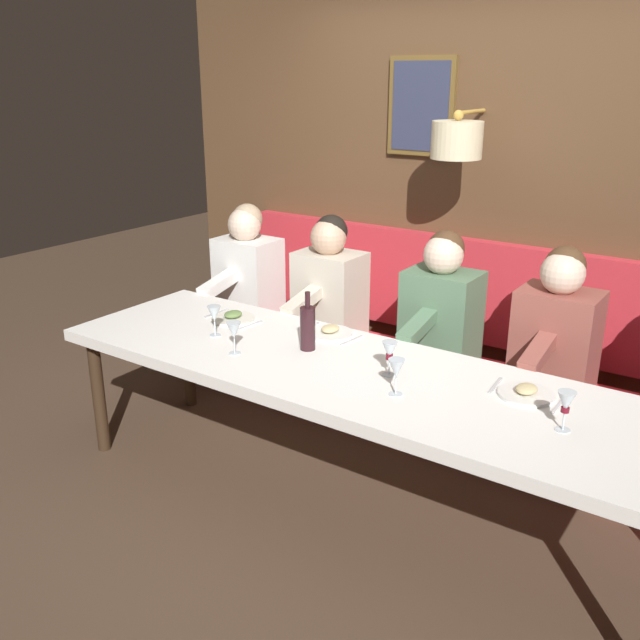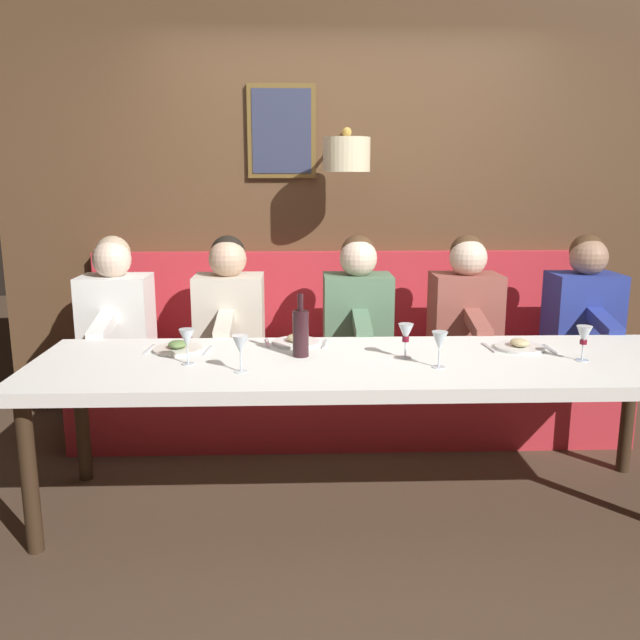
% 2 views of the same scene
% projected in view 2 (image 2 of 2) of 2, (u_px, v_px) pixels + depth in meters
% --- Properties ---
extents(ground_plane, '(12.00, 12.00, 0.00)m').
position_uv_depth(ground_plane, '(364.00, 506.00, 3.25)').
color(ground_plane, '#4C3828').
extents(dining_table, '(0.90, 3.10, 0.74)m').
position_uv_depth(dining_table, '(366.00, 372.00, 3.10)').
color(dining_table, white).
rests_on(dining_table, ground_plane).
extents(banquette_bench, '(0.52, 3.30, 0.45)m').
position_uv_depth(banquette_bench, '(350.00, 402.00, 4.07)').
color(banquette_bench, red).
rests_on(banquette_bench, ground_plane).
extents(back_wall_panel, '(0.59, 4.50, 2.90)m').
position_uv_depth(back_wall_panel, '(345.00, 209.00, 4.39)').
color(back_wall_panel, brown).
rests_on(back_wall_panel, ground_plane).
extents(diner_nearest, '(0.60, 0.40, 0.79)m').
position_uv_depth(diner_nearest, '(584.00, 306.00, 3.98)').
color(diner_nearest, '#283893').
rests_on(diner_nearest, banquette_bench).
extents(diner_near, '(0.60, 0.40, 0.79)m').
position_uv_depth(diner_near, '(465.00, 307.00, 3.96)').
color(diner_near, '#934C42').
rests_on(diner_near, banquette_bench).
extents(diner_middle, '(0.60, 0.40, 0.79)m').
position_uv_depth(diner_middle, '(358.00, 307.00, 3.94)').
color(diner_middle, '#567A5B').
rests_on(diner_middle, banquette_bench).
extents(diner_far, '(0.60, 0.40, 0.79)m').
position_uv_depth(diner_far, '(229.00, 308.00, 3.91)').
color(diner_far, beige).
rests_on(diner_far, banquette_bench).
extents(diner_farthest, '(0.60, 0.40, 0.79)m').
position_uv_depth(diner_farthest, '(116.00, 309.00, 3.89)').
color(diner_farthest, white).
rests_on(diner_farthest, banquette_bench).
extents(place_setting_0, '(0.24, 0.33, 0.05)m').
position_uv_depth(place_setting_0, '(296.00, 341.00, 3.38)').
color(place_setting_0, white).
rests_on(place_setting_0, dining_table).
extents(place_setting_1, '(0.24, 0.32, 0.05)m').
position_uv_depth(place_setting_1, '(178.00, 348.00, 3.25)').
color(place_setting_1, silver).
rests_on(place_setting_1, dining_table).
extents(place_setting_2, '(0.24, 0.31, 0.05)m').
position_uv_depth(place_setting_2, '(520.00, 346.00, 3.28)').
color(place_setting_2, white).
rests_on(place_setting_2, dining_table).
extents(wine_glass_0, '(0.07, 0.07, 0.16)m').
position_uv_depth(wine_glass_0, '(240.00, 346.00, 2.87)').
color(wine_glass_0, silver).
rests_on(wine_glass_0, dining_table).
extents(wine_glass_1, '(0.07, 0.07, 0.16)m').
position_uv_depth(wine_glass_1, '(406.00, 334.00, 3.10)').
color(wine_glass_1, silver).
rests_on(wine_glass_1, dining_table).
extents(wine_glass_2, '(0.07, 0.07, 0.16)m').
position_uv_depth(wine_glass_2, '(440.00, 342.00, 2.94)').
color(wine_glass_2, silver).
rests_on(wine_glass_2, dining_table).
extents(wine_glass_3, '(0.07, 0.07, 0.16)m').
position_uv_depth(wine_glass_3, '(187.00, 339.00, 2.99)').
color(wine_glass_3, silver).
rests_on(wine_glass_3, dining_table).
extents(wine_glass_4, '(0.07, 0.07, 0.16)m').
position_uv_depth(wine_glass_4, '(584.00, 336.00, 3.05)').
color(wine_glass_4, silver).
rests_on(wine_glass_4, dining_table).
extents(wine_bottle, '(0.08, 0.08, 0.30)m').
position_uv_depth(wine_bottle, '(301.00, 332.00, 3.13)').
color(wine_bottle, '#33191E').
rests_on(wine_bottle, dining_table).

